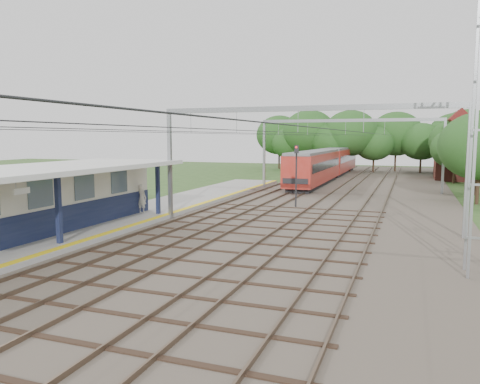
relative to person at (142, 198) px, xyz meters
The scene contains 13 objects.
ground 16.65m from the person, 64.61° to the right, with size 160.00×160.00×0.00m, color #2D4C1E.
ballast_bed 18.71m from the person, 53.45° to the left, with size 18.00×90.00×0.10m, color #473D33.
platform 1.55m from the person, 110.82° to the right, with size 5.00×52.00×0.35m, color gray.
yellow_stripe 2.32m from the person, 28.14° to the right, with size 0.45×52.00×0.01m, color yellow.
station_building 8.23m from the person, 102.40° to the right, with size 3.41×18.00×3.40m.
canopy 9.33m from the person, 94.14° to the right, with size 6.40×20.00×3.44m.
rail_tracks 17.34m from the person, 60.12° to the left, with size 11.80×88.00×0.15m.
catenary_system 15.29m from the person, 44.38° to the left, with size 17.22×88.00×7.00m.
tree_band 43.68m from the person, 75.41° to the left, with size 31.72×30.88×8.82m.
house_far 43.67m from the person, 58.00° to the left, with size 8.00×6.12×8.66m.
person is the anchor object (origin of this frame).
train 33.25m from the person, 78.51° to the left, with size 2.81×35.03×3.70m.
signal_post 11.47m from the person, 41.71° to the left, with size 0.35×0.29×4.66m.
Camera 1 is at (9.31, -11.10, 5.24)m, focal length 35.00 mm.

